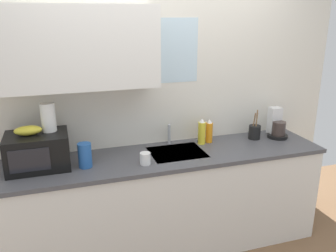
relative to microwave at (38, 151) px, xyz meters
The scene contains 12 objects.
kitchen_wall_assembly 0.97m from the microwave, 16.22° to the left, with size 3.49×0.42×2.50m.
counter_unit 1.18m from the microwave, ahead, with size 2.72×0.63×0.90m.
sink_faucet 1.13m from the microwave, ahead, with size 0.03×0.03×0.18m, color #B2B5BA.
microwave is the anchor object (origin of this frame).
banana_bunch 0.18m from the microwave, behind, with size 0.20×0.11×0.07m, color gold.
paper_towel_roll 0.27m from the microwave, 27.17° to the left, with size 0.11×0.11×0.22m, color white.
coffee_maker 2.15m from the microwave, ahead, with size 0.19×0.21×0.28m.
dish_soap_bottle_yellow 1.40m from the microwave, ahead, with size 0.07×0.07×0.24m.
dish_soap_bottle_orange 1.48m from the microwave, ahead, with size 0.06×0.06×0.22m.
cereal_canister 0.36m from the microwave, 16.13° to the right, with size 0.10×0.10×0.19m, color #2659A5.
mug_white 0.82m from the microwave, 13.36° to the right, with size 0.08×0.08×0.10m, color white.
utensil_crock 1.92m from the microwave, ahead, with size 0.11×0.11×0.29m.
Camera 1 is at (-0.84, -2.62, 2.03)m, focal length 37.60 mm.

